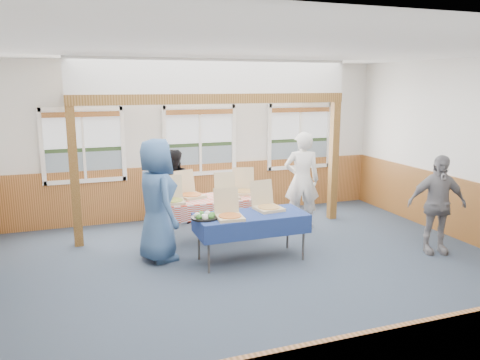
# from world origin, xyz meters

# --- Properties ---
(floor) EXTENTS (8.00, 8.00, 0.00)m
(floor) POSITION_xyz_m (0.00, 0.00, 0.00)
(floor) COLOR #2B3946
(floor) RESTS_ON ground
(ceiling) EXTENTS (8.00, 8.00, 0.00)m
(ceiling) POSITION_xyz_m (0.00, 0.00, 3.20)
(ceiling) COLOR white
(ceiling) RESTS_ON wall_back
(wall_back) EXTENTS (8.00, 0.00, 8.00)m
(wall_back) POSITION_xyz_m (0.00, 3.50, 1.60)
(wall_back) COLOR silver
(wall_back) RESTS_ON floor
(wall_front) EXTENTS (8.00, 0.00, 8.00)m
(wall_front) POSITION_xyz_m (0.00, -3.50, 1.60)
(wall_front) COLOR silver
(wall_front) RESTS_ON floor
(wainscot_back) EXTENTS (7.98, 0.05, 1.10)m
(wainscot_back) POSITION_xyz_m (0.00, 3.48, 0.55)
(wainscot_back) COLOR brown
(wainscot_back) RESTS_ON floor
(wainscot_right) EXTENTS (0.05, 6.98, 1.10)m
(wainscot_right) POSITION_xyz_m (3.98, 0.00, 0.55)
(wainscot_right) COLOR brown
(wainscot_right) RESTS_ON floor
(window_left) EXTENTS (1.56, 0.10, 1.46)m
(window_left) POSITION_xyz_m (-2.30, 3.46, 1.68)
(window_left) COLOR white
(window_left) RESTS_ON wall_back
(window_mid) EXTENTS (1.56, 0.10, 1.46)m
(window_mid) POSITION_xyz_m (0.00, 3.46, 1.68)
(window_mid) COLOR white
(window_mid) RESTS_ON wall_back
(window_right) EXTENTS (1.56, 0.10, 1.46)m
(window_right) POSITION_xyz_m (2.30, 3.46, 1.68)
(window_right) COLOR white
(window_right) RESTS_ON wall_back
(post_left) EXTENTS (0.15, 0.15, 2.40)m
(post_left) POSITION_xyz_m (-2.50, 2.30, 1.20)
(post_left) COLOR #593813
(post_left) RESTS_ON floor
(post_right) EXTENTS (0.15, 0.15, 2.40)m
(post_right) POSITION_xyz_m (2.50, 2.30, 1.20)
(post_right) COLOR #593813
(post_right) RESTS_ON floor
(cross_beam) EXTENTS (5.15, 0.18, 0.18)m
(cross_beam) POSITION_xyz_m (0.00, 2.30, 2.49)
(cross_beam) COLOR #593813
(cross_beam) RESTS_ON post_left
(table_left) EXTENTS (1.89, 1.49, 0.76)m
(table_left) POSITION_xyz_m (0.07, 0.66, 0.70)
(table_left) COLOR #353535
(table_left) RESTS_ON floor
(table_right) EXTENTS (1.84, 0.96, 0.76)m
(table_right) POSITION_xyz_m (-0.20, 1.89, 0.70)
(table_right) COLOR #353535
(table_right) RESTS_ON floor
(pizza_box_a) EXTENTS (0.43, 0.51, 0.43)m
(pizza_box_a) POSITION_xyz_m (-0.33, 0.55, 0.82)
(pizza_box_a) COLOR tan
(pizza_box_a) RESTS_ON table_left
(pizza_box_b) EXTENTS (0.46, 0.54, 0.44)m
(pizza_box_b) POSITION_xyz_m (0.41, 0.82, 0.82)
(pizza_box_b) COLOR tan
(pizza_box_b) RESTS_ON table_left
(pizza_box_c) EXTENTS (0.44, 0.52, 0.44)m
(pizza_box_c) POSITION_xyz_m (-0.95, 1.79, 0.82)
(pizza_box_c) COLOR tan
(pizza_box_c) RESTS_ON table_right
(pizza_box_d) EXTENTS (0.55, 0.61, 0.45)m
(pizza_box_d) POSITION_xyz_m (-0.56, 2.08, 0.83)
(pizza_box_d) COLOR tan
(pizza_box_d) RESTS_ON table_right
(pizza_box_e) EXTENTS (0.42, 0.50, 0.42)m
(pizza_box_e) POSITION_xyz_m (0.05, 1.81, 0.82)
(pizza_box_e) COLOR tan
(pizza_box_e) RESTS_ON table_right
(pizza_box_f) EXTENTS (0.51, 0.58, 0.45)m
(pizza_box_f) POSITION_xyz_m (0.46, 2.03, 0.82)
(pizza_box_f) COLOR tan
(pizza_box_f) RESTS_ON table_right
(veggie_tray) EXTENTS (0.42, 0.42, 0.10)m
(veggie_tray) POSITION_xyz_m (-0.68, 0.66, 0.79)
(veggie_tray) COLOR black
(veggie_tray) RESTS_ON table_left
(drink_glass) EXTENTS (0.07, 0.07, 0.15)m
(drink_glass) POSITION_xyz_m (0.65, 1.64, 0.83)
(drink_glass) COLOR brown
(drink_glass) RESTS_ON table_right
(woman_white) EXTENTS (0.78, 0.63, 1.87)m
(woman_white) POSITION_xyz_m (1.62, 1.98, 0.93)
(woman_white) COLOR silver
(woman_white) RESTS_ON floor
(woman_black) EXTENTS (0.76, 0.61, 1.49)m
(woman_black) POSITION_xyz_m (-0.65, 3.10, 0.74)
(woman_black) COLOR black
(woman_black) RESTS_ON floor
(man_blue) EXTENTS (0.80, 1.06, 1.94)m
(man_blue) POSITION_xyz_m (-1.31, 1.19, 0.97)
(man_blue) COLOR #335380
(man_blue) RESTS_ON floor
(person_grey) EXTENTS (1.04, 0.68, 1.64)m
(person_grey) POSITION_xyz_m (3.06, -0.04, 0.82)
(person_grey) COLOR gray
(person_grey) RESTS_ON floor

